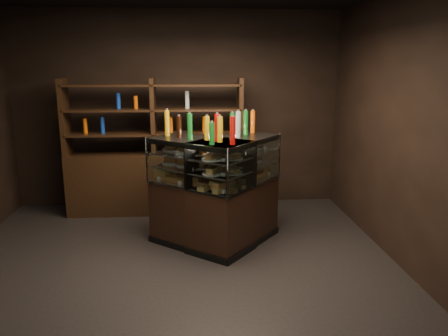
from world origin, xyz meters
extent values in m
plane|color=black|center=(0.00, 0.00, 0.00)|extent=(5.00, 5.00, 0.00)
cube|color=black|center=(0.00, 2.50, 1.50)|extent=(5.00, 0.02, 3.00)
cube|color=black|center=(0.00, -2.50, 1.50)|extent=(5.00, 0.02, 3.00)
cube|color=black|center=(2.50, 0.00, 1.50)|extent=(0.02, 5.00, 3.00)
cube|color=black|center=(0.73, 0.79, 0.39)|extent=(1.21, 1.30, 0.78)
cube|color=black|center=(0.73, 0.79, 0.04)|extent=(1.24, 1.34, 0.08)
cube|color=black|center=(0.73, 0.79, 1.30)|extent=(1.21, 1.30, 0.06)
cube|color=silver|center=(0.73, 0.79, 0.79)|extent=(1.14, 1.24, 0.02)
cube|color=silver|center=(0.73, 0.79, 0.97)|extent=(1.14, 1.24, 0.02)
cube|color=silver|center=(0.73, 0.79, 1.14)|extent=(1.14, 1.24, 0.02)
cube|color=white|center=(0.97, 0.60, 1.05)|extent=(0.75, 0.94, 0.55)
cylinder|color=silver|center=(1.33, 1.07, 1.05)|extent=(0.03, 0.03, 0.57)
cylinder|color=silver|center=(0.59, 0.14, 1.05)|extent=(0.03, 0.03, 0.57)
cube|color=black|center=(0.32, 0.74, 0.39)|extent=(1.30, 1.22, 0.78)
cube|color=black|center=(0.32, 0.74, 0.04)|extent=(1.34, 1.25, 0.08)
cube|color=black|center=(0.32, 0.74, 1.30)|extent=(1.30, 1.22, 0.06)
cube|color=silver|center=(0.32, 0.74, 0.79)|extent=(1.23, 1.15, 0.02)
cube|color=silver|center=(0.32, 0.74, 0.97)|extent=(1.23, 1.15, 0.02)
cube|color=silver|center=(0.32, 0.74, 1.14)|extent=(1.23, 1.15, 0.02)
cube|color=white|center=(0.12, 0.51, 1.05)|extent=(0.93, 0.76, 0.55)
cylinder|color=silver|center=(0.59, 0.14, 1.05)|extent=(0.03, 0.03, 0.57)
cylinder|color=silver|center=(-0.33, 0.89, 1.05)|extent=(0.03, 0.03, 0.57)
cube|color=#D4984C|center=(0.44, 0.38, 0.83)|extent=(0.18, 0.20, 0.06)
cube|color=#D4984C|center=(0.54, 0.51, 0.83)|extent=(0.18, 0.20, 0.06)
cube|color=#D4984C|center=(0.65, 0.64, 0.83)|extent=(0.18, 0.20, 0.06)
cube|color=#D4984C|center=(0.75, 0.77, 0.83)|extent=(0.18, 0.20, 0.06)
cube|color=#D4984C|center=(0.85, 0.90, 0.83)|extent=(0.18, 0.20, 0.06)
cube|color=#D4984C|center=(0.96, 1.03, 0.83)|extent=(0.18, 0.20, 0.06)
cube|color=#D4984C|center=(1.06, 1.16, 0.83)|extent=(0.18, 0.20, 0.06)
cylinder|color=white|center=(0.44, 0.43, 0.99)|extent=(0.24, 0.24, 0.01)
cube|color=#D4984C|center=(0.44, 0.43, 1.02)|extent=(0.17, 0.19, 0.05)
cylinder|color=white|center=(0.58, 0.61, 0.99)|extent=(0.24, 0.24, 0.01)
cube|color=#D4984C|center=(0.58, 0.61, 1.02)|extent=(0.17, 0.19, 0.05)
cylinder|color=white|center=(0.73, 0.79, 0.99)|extent=(0.24, 0.24, 0.01)
cube|color=#D4984C|center=(0.73, 0.79, 1.02)|extent=(0.17, 0.19, 0.05)
cylinder|color=white|center=(0.87, 0.96, 0.99)|extent=(0.24, 0.24, 0.01)
cube|color=#D4984C|center=(0.87, 0.96, 1.02)|extent=(0.17, 0.19, 0.05)
cylinder|color=white|center=(1.01, 1.14, 0.99)|extent=(0.24, 0.24, 0.01)
cube|color=#D4984C|center=(1.01, 1.14, 1.02)|extent=(0.17, 0.19, 0.05)
cylinder|color=white|center=(0.44, 0.43, 1.15)|extent=(0.24, 0.24, 0.02)
cube|color=#D4984C|center=(0.44, 0.43, 1.19)|extent=(0.17, 0.19, 0.05)
cylinder|color=white|center=(0.58, 0.61, 1.15)|extent=(0.24, 0.24, 0.02)
cube|color=#D4984C|center=(0.58, 0.61, 1.19)|extent=(0.17, 0.19, 0.05)
cylinder|color=white|center=(0.73, 0.79, 1.15)|extent=(0.24, 0.24, 0.02)
cube|color=#D4984C|center=(0.73, 0.79, 1.19)|extent=(0.17, 0.19, 0.05)
cylinder|color=white|center=(0.87, 0.96, 1.15)|extent=(0.24, 0.24, 0.02)
cube|color=#D4984C|center=(0.87, 0.96, 1.19)|extent=(0.17, 0.19, 0.05)
cylinder|color=white|center=(1.01, 1.14, 1.15)|extent=(0.24, 0.24, 0.02)
cube|color=#D4984C|center=(1.01, 1.14, 1.19)|extent=(0.17, 0.19, 0.05)
cube|color=#D4984C|center=(-0.09, 1.04, 0.83)|extent=(0.20, 0.18, 0.06)
cube|color=#D4984C|center=(0.04, 0.93, 0.83)|extent=(0.20, 0.18, 0.06)
cube|color=#D4984C|center=(0.17, 0.83, 0.83)|extent=(0.20, 0.18, 0.06)
cube|color=#D4984C|center=(0.30, 0.72, 0.83)|extent=(0.20, 0.18, 0.06)
cube|color=#D4984C|center=(0.43, 0.62, 0.83)|extent=(0.20, 0.18, 0.06)
cube|color=#D4984C|center=(0.55, 0.51, 0.83)|extent=(0.20, 0.18, 0.06)
cube|color=#D4984C|center=(0.68, 0.40, 0.83)|extent=(0.20, 0.18, 0.06)
cylinder|color=white|center=(-0.03, 1.03, 0.99)|extent=(0.24, 0.24, 0.01)
cube|color=#D4984C|center=(-0.03, 1.03, 1.02)|extent=(0.18, 0.17, 0.05)
cylinder|color=white|center=(0.14, 0.89, 0.99)|extent=(0.24, 0.24, 0.01)
cube|color=#D4984C|center=(0.14, 0.89, 1.02)|extent=(0.18, 0.17, 0.05)
cylinder|color=white|center=(0.32, 0.74, 0.99)|extent=(0.24, 0.24, 0.01)
cube|color=#D4984C|center=(0.32, 0.74, 1.02)|extent=(0.18, 0.17, 0.05)
cylinder|color=white|center=(0.49, 0.60, 0.99)|extent=(0.24, 0.24, 0.01)
cube|color=#D4984C|center=(0.49, 0.60, 1.02)|extent=(0.18, 0.17, 0.05)
cylinder|color=white|center=(0.67, 0.46, 0.99)|extent=(0.24, 0.24, 0.01)
cube|color=#D4984C|center=(0.67, 0.46, 1.02)|extent=(0.18, 0.17, 0.05)
cylinder|color=white|center=(-0.03, 1.03, 1.15)|extent=(0.24, 0.24, 0.02)
cube|color=#D4984C|center=(-0.03, 1.03, 1.19)|extent=(0.18, 0.17, 0.05)
cylinder|color=white|center=(0.14, 0.89, 1.15)|extent=(0.24, 0.24, 0.02)
cube|color=#D4984C|center=(0.14, 0.89, 1.19)|extent=(0.18, 0.17, 0.05)
cylinder|color=white|center=(0.32, 0.74, 1.15)|extent=(0.24, 0.24, 0.02)
cube|color=#D4984C|center=(0.32, 0.74, 1.19)|extent=(0.18, 0.17, 0.05)
cylinder|color=white|center=(0.49, 0.60, 1.15)|extent=(0.24, 0.24, 0.02)
cube|color=#D4984C|center=(0.49, 0.60, 1.19)|extent=(0.18, 0.17, 0.05)
cylinder|color=white|center=(0.67, 0.46, 1.15)|extent=(0.24, 0.24, 0.02)
cube|color=#D4984C|center=(0.67, 0.46, 1.19)|extent=(0.18, 0.17, 0.05)
cylinder|color=silver|center=(0.41, 0.40, 1.47)|extent=(0.06, 0.06, 0.28)
cylinder|color=silver|center=(0.41, 0.40, 1.62)|extent=(0.03, 0.03, 0.02)
cylinder|color=#0F38B2|center=(0.54, 0.55, 1.47)|extent=(0.06, 0.06, 0.28)
cylinder|color=silver|center=(0.54, 0.55, 1.62)|extent=(0.03, 0.03, 0.02)
cylinder|color=#B20C0A|center=(0.66, 0.71, 1.47)|extent=(0.06, 0.06, 0.28)
cylinder|color=silver|center=(0.66, 0.71, 1.62)|extent=(0.03, 0.03, 0.02)
cylinder|color=#D8590A|center=(0.79, 0.87, 1.47)|extent=(0.06, 0.06, 0.28)
cylinder|color=silver|center=(0.79, 0.87, 1.62)|extent=(0.03, 0.03, 0.02)
cylinder|color=#147223|center=(0.91, 1.02, 1.47)|extent=(0.06, 0.06, 0.28)
cylinder|color=silver|center=(0.91, 1.02, 1.62)|extent=(0.03, 0.03, 0.02)
cylinder|color=yellow|center=(1.04, 1.18, 1.47)|extent=(0.06, 0.06, 0.28)
cylinder|color=silver|center=(1.04, 1.18, 1.62)|extent=(0.03, 0.03, 0.02)
cylinder|color=silver|center=(-0.07, 1.06, 1.47)|extent=(0.06, 0.06, 0.28)
cylinder|color=silver|center=(-0.07, 1.06, 1.62)|extent=(0.03, 0.03, 0.02)
cylinder|color=#0F38B2|center=(0.08, 0.93, 1.47)|extent=(0.06, 0.06, 0.28)
cylinder|color=silver|center=(0.08, 0.93, 1.62)|extent=(0.03, 0.03, 0.02)
cylinder|color=#B20C0A|center=(0.24, 0.81, 1.47)|extent=(0.06, 0.06, 0.28)
cylinder|color=silver|center=(0.24, 0.81, 1.62)|extent=(0.03, 0.03, 0.02)
cylinder|color=#D8590A|center=(0.39, 0.68, 1.47)|extent=(0.06, 0.06, 0.28)
cylinder|color=silver|center=(0.39, 0.68, 1.62)|extent=(0.03, 0.03, 0.02)
cylinder|color=#147223|center=(0.55, 0.55, 1.47)|extent=(0.06, 0.06, 0.28)
cylinder|color=silver|center=(0.55, 0.55, 1.62)|extent=(0.03, 0.03, 0.02)
cylinder|color=yellow|center=(0.70, 0.43, 1.47)|extent=(0.06, 0.06, 0.28)
cylinder|color=silver|center=(0.70, 0.43, 1.62)|extent=(0.03, 0.03, 0.02)
cylinder|color=black|center=(0.70, 1.23, 0.08)|extent=(0.22, 0.22, 0.16)
cone|color=#1A5D23|center=(0.70, 1.23, 0.39)|extent=(0.33, 0.33, 0.46)
cone|color=#1A5D23|center=(0.70, 1.23, 0.54)|extent=(0.26, 0.26, 0.32)
cube|color=black|center=(-0.33, 2.05, 0.45)|extent=(2.58, 0.43, 0.90)
cube|color=black|center=(-1.59, 2.06, 1.45)|extent=(0.06, 0.38, 1.10)
cube|color=black|center=(-0.33, 2.05, 1.45)|extent=(0.06, 0.38, 1.10)
cube|color=black|center=(0.93, 2.04, 1.45)|extent=(0.06, 0.38, 1.10)
cube|color=black|center=(-0.33, 2.05, 1.20)|extent=(2.53, 0.39, 0.03)
cube|color=black|center=(-0.33, 2.05, 1.55)|extent=(2.53, 0.39, 0.03)
cube|color=black|center=(-0.33, 2.05, 1.90)|extent=(2.53, 0.39, 0.03)
cylinder|color=silver|center=(-1.31, 2.05, 1.32)|extent=(0.06, 0.06, 0.22)
cylinder|color=#0F38B2|center=(-1.07, 2.05, 1.32)|extent=(0.06, 0.06, 0.22)
cylinder|color=#B20C0A|center=(-0.82, 2.05, 1.32)|extent=(0.06, 0.06, 0.22)
cylinder|color=#D8590A|center=(-0.58, 2.05, 1.32)|extent=(0.06, 0.06, 0.22)
cylinder|color=#147223|center=(-0.33, 2.05, 1.32)|extent=(0.06, 0.06, 0.22)
cylinder|color=yellow|center=(-0.09, 2.05, 1.32)|extent=(0.06, 0.06, 0.22)
cylinder|color=black|center=(0.16, 2.05, 1.32)|extent=(0.06, 0.06, 0.22)
cylinder|color=silver|center=(0.40, 2.05, 1.32)|extent=(0.06, 0.06, 0.22)
cylinder|color=#0F38B2|center=(0.65, 2.05, 1.32)|extent=(0.06, 0.06, 0.22)
camera|label=1|loc=(0.22, -4.33, 2.18)|focal=35.00mm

